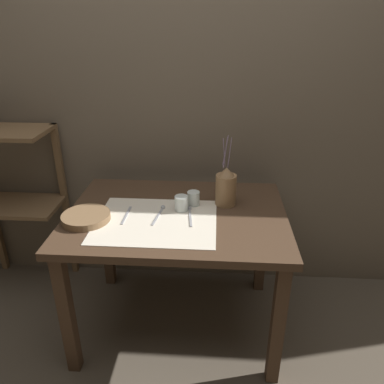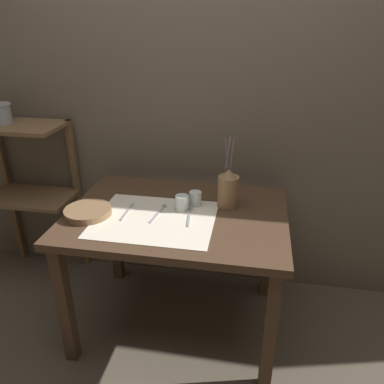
% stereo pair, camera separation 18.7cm
% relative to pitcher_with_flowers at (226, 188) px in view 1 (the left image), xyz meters
% --- Properties ---
extents(ground_plane, '(12.00, 12.00, 0.00)m').
position_rel_pitcher_with_flowers_xyz_m(ground_plane, '(-0.25, -0.11, -0.84)').
color(ground_plane, brown).
extents(stone_wall_back, '(7.00, 0.06, 2.40)m').
position_rel_pitcher_with_flowers_xyz_m(stone_wall_back, '(-0.25, 0.41, 0.36)').
color(stone_wall_back, brown).
rests_on(stone_wall_back, ground_plane).
extents(wooden_table, '(1.13, 0.83, 0.74)m').
position_rel_pitcher_with_flowers_xyz_m(wooden_table, '(-0.25, -0.11, -0.20)').
color(wooden_table, '#422D1E').
rests_on(wooden_table, ground_plane).
extents(wooden_shelf_unit, '(0.56, 0.33, 1.08)m').
position_rel_pitcher_with_flowers_xyz_m(wooden_shelf_unit, '(-1.30, 0.23, -0.08)').
color(wooden_shelf_unit, brown).
rests_on(wooden_shelf_unit, ground_plane).
extents(linen_cloth, '(0.59, 0.48, 0.00)m').
position_rel_pitcher_with_flowers_xyz_m(linen_cloth, '(-0.34, -0.21, -0.10)').
color(linen_cloth, beige).
rests_on(linen_cloth, wooden_table).
extents(pitcher_with_flowers, '(0.11, 0.11, 0.38)m').
position_rel_pitcher_with_flowers_xyz_m(pitcher_with_flowers, '(0.00, 0.00, 0.00)').
color(pitcher_with_flowers, olive).
rests_on(pitcher_with_flowers, wooden_table).
extents(wooden_bowl, '(0.24, 0.24, 0.04)m').
position_rel_pitcher_with_flowers_xyz_m(wooden_bowl, '(-0.69, -0.23, -0.08)').
color(wooden_bowl, brown).
rests_on(wooden_bowl, wooden_table).
extents(glass_tumbler_near, '(0.07, 0.07, 0.08)m').
position_rel_pitcher_with_flowers_xyz_m(glass_tumbler_near, '(-0.23, -0.09, -0.06)').
color(glass_tumbler_near, silver).
rests_on(glass_tumbler_near, wooden_table).
extents(glass_tumbler_far, '(0.07, 0.07, 0.07)m').
position_rel_pitcher_with_flowers_xyz_m(glass_tumbler_far, '(-0.17, -0.02, -0.06)').
color(glass_tumbler_far, silver).
rests_on(glass_tumbler_far, wooden_table).
extents(fork_inner, '(0.02, 0.19, 0.00)m').
position_rel_pitcher_with_flowers_xyz_m(fork_inner, '(-0.50, -0.17, -0.09)').
color(fork_inner, '#939399').
rests_on(fork_inner, wooden_table).
extents(spoon_inner, '(0.05, 0.20, 0.02)m').
position_rel_pitcher_with_flowers_xyz_m(spoon_inner, '(-0.33, -0.11, -0.09)').
color(spoon_inner, '#939399').
rests_on(spoon_inner, wooden_table).
extents(spoon_outer, '(0.04, 0.20, 0.02)m').
position_rel_pitcher_with_flowers_xyz_m(spoon_outer, '(-0.18, -0.11, -0.09)').
color(spoon_outer, '#939399').
rests_on(spoon_outer, wooden_table).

